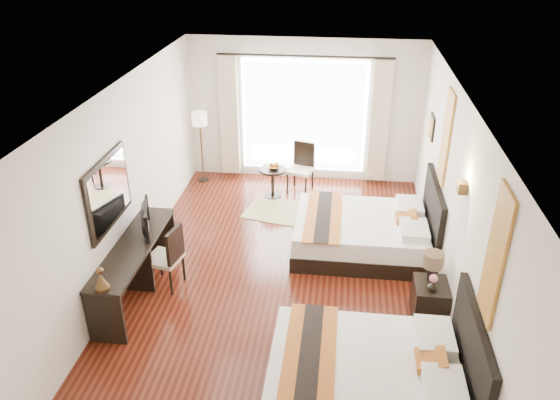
# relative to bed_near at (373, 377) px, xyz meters

# --- Properties ---
(floor) EXTENTS (4.50, 7.50, 0.01)m
(floor) POSITION_rel_bed_near_xyz_m (-1.23, 1.98, -0.32)
(floor) COLOR #350F09
(floor) RESTS_ON ground
(ceiling) EXTENTS (4.50, 7.50, 0.02)m
(ceiling) POSITION_rel_bed_near_xyz_m (-1.23, 1.98, 2.48)
(ceiling) COLOR white
(ceiling) RESTS_ON wall_headboard
(wall_headboard) EXTENTS (0.01, 7.50, 2.80)m
(wall_headboard) POSITION_rel_bed_near_xyz_m (1.01, 1.98, 1.09)
(wall_headboard) COLOR silver
(wall_headboard) RESTS_ON floor
(wall_desk) EXTENTS (0.01, 7.50, 2.80)m
(wall_desk) POSITION_rel_bed_near_xyz_m (-3.48, 1.98, 1.09)
(wall_desk) COLOR silver
(wall_desk) RESTS_ON floor
(wall_window) EXTENTS (4.50, 0.01, 2.80)m
(wall_window) POSITION_rel_bed_near_xyz_m (-1.23, 5.72, 1.09)
(wall_window) COLOR silver
(wall_window) RESTS_ON floor
(window_glass) EXTENTS (2.40, 0.02, 2.20)m
(window_glass) POSITION_rel_bed_near_xyz_m (-1.23, 5.71, 0.99)
(window_glass) COLOR white
(window_glass) RESTS_ON wall_window
(sheer_curtain) EXTENTS (2.30, 0.02, 2.10)m
(sheer_curtain) POSITION_rel_bed_near_xyz_m (-1.23, 5.65, 0.99)
(sheer_curtain) COLOR white
(sheer_curtain) RESTS_ON wall_window
(drape_left) EXTENTS (0.35, 0.14, 2.35)m
(drape_left) POSITION_rel_bed_near_xyz_m (-2.68, 5.61, 0.97)
(drape_left) COLOR #B6AD8D
(drape_left) RESTS_ON floor
(drape_right) EXTENTS (0.35, 0.14, 2.35)m
(drape_right) POSITION_rel_bed_near_xyz_m (0.22, 5.61, 0.97)
(drape_right) COLOR #B6AD8D
(drape_right) RESTS_ON floor
(art_panel_near) EXTENTS (0.03, 0.50, 1.35)m
(art_panel_near) POSITION_rel_bed_near_xyz_m (1.00, -0.00, 1.64)
(art_panel_near) COLOR #8A3B14
(art_panel_near) RESTS_ON wall_headboard
(art_panel_far) EXTENTS (0.03, 0.50, 1.35)m
(art_panel_far) POSITION_rel_bed_near_xyz_m (1.00, 3.08, 1.64)
(art_panel_far) COLOR #8A3B14
(art_panel_far) RESTS_ON wall_headboard
(wall_sconce) EXTENTS (0.10, 0.14, 0.14)m
(wall_sconce) POSITION_rel_bed_near_xyz_m (0.96, 1.51, 1.61)
(wall_sconce) COLOR #4F371C
(wall_sconce) RESTS_ON wall_headboard
(mirror_frame) EXTENTS (0.04, 1.25, 0.95)m
(mirror_frame) POSITION_rel_bed_near_xyz_m (-3.45, 1.60, 1.24)
(mirror_frame) COLOR black
(mirror_frame) RESTS_ON wall_desk
(mirror_glass) EXTENTS (0.01, 1.12, 0.82)m
(mirror_glass) POSITION_rel_bed_near_xyz_m (-3.43, 1.60, 1.24)
(mirror_glass) COLOR white
(mirror_glass) RESTS_ON mirror_frame
(bed_near) EXTENTS (2.14, 1.67, 1.21)m
(bed_near) POSITION_rel_bed_near_xyz_m (0.00, 0.00, 0.00)
(bed_near) COLOR black
(bed_near) RESTS_ON floor
(bed_far) EXTENTS (2.15, 1.68, 1.21)m
(bed_far) POSITION_rel_bed_near_xyz_m (-0.00, 3.08, 0.00)
(bed_far) COLOR black
(bed_far) RESTS_ON floor
(nightstand) EXTENTS (0.43, 0.53, 0.51)m
(nightstand) POSITION_rel_bed_near_xyz_m (0.79, 1.51, -0.06)
(nightstand) COLOR black
(nightstand) RESTS_ON floor
(table_lamp) EXTENTS (0.26, 0.26, 0.42)m
(table_lamp) POSITION_rel_bed_near_xyz_m (0.78, 1.63, 0.47)
(table_lamp) COLOR black
(table_lamp) RESTS_ON nightstand
(vase) EXTENTS (0.16, 0.16, 0.13)m
(vase) POSITION_rel_bed_near_xyz_m (0.77, 1.39, 0.25)
(vase) COLOR black
(vase) RESTS_ON nightstand
(console_desk) EXTENTS (0.50, 2.20, 0.76)m
(console_desk) POSITION_rel_bed_near_xyz_m (-3.22, 1.60, 0.06)
(console_desk) COLOR black
(console_desk) RESTS_ON floor
(television) EXTENTS (0.32, 0.71, 0.41)m
(television) POSITION_rel_bed_near_xyz_m (-3.20, 1.97, 0.65)
(television) COLOR black
(television) RESTS_ON console_desk
(bronze_figurine) EXTENTS (0.24, 0.24, 0.27)m
(bronze_figurine) POSITION_rel_bed_near_xyz_m (-3.22, 0.60, 0.58)
(bronze_figurine) COLOR #4F371C
(bronze_figurine) RESTS_ON console_desk
(desk_chair) EXTENTS (0.53, 0.53, 0.96)m
(desk_chair) POSITION_rel_bed_near_xyz_m (-2.85, 1.78, -0.02)
(desk_chair) COLOR beige
(desk_chair) RESTS_ON floor
(floor_lamp) EXTENTS (0.29, 0.29, 1.43)m
(floor_lamp) POSITION_rel_bed_near_xyz_m (-3.21, 5.32, 0.89)
(floor_lamp) COLOR black
(floor_lamp) RESTS_ON floor
(side_table) EXTENTS (0.50, 0.50, 0.58)m
(side_table) POSITION_rel_bed_near_xyz_m (-1.72, 4.76, -0.02)
(side_table) COLOR black
(side_table) RESTS_ON floor
(fruit_bowl) EXTENTS (0.25, 0.25, 0.06)m
(fruit_bowl) POSITION_rel_bed_near_xyz_m (-1.70, 4.75, 0.29)
(fruit_bowl) COLOR #4D331B
(fruit_bowl) RESTS_ON side_table
(window_chair) EXTENTS (0.55, 0.55, 0.95)m
(window_chair) POSITION_rel_bed_near_xyz_m (-1.22, 5.08, -0.02)
(window_chair) COLOR beige
(window_chair) RESTS_ON floor
(jute_rug) EXTENTS (1.55, 1.22, 0.01)m
(jute_rug) POSITION_rel_bed_near_xyz_m (-1.42, 4.17, -0.31)
(jute_rug) COLOR tan
(jute_rug) RESTS_ON floor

